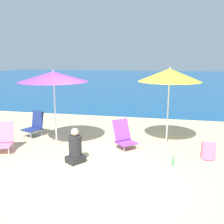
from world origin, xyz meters
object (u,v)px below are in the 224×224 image
object	(u,v)px
beach_umbrella_yellow	(170,75)
beach_umbrella_purple	(53,77)
beach_chair_pink	(4,138)
person_seated_near	(75,149)
beach_chair_navy	(35,124)
backpack_pink	(208,151)
water_bottle	(173,162)
seagull	(126,130)
beach_chair_purple	(124,135)

from	to	relation	value
beach_umbrella_yellow	beach_umbrella_purple	xyz separation A→B (m)	(-3.13, -0.80, -0.03)
beach_chair_pink	person_seated_near	bearing A→B (deg)	-26.56
beach_umbrella_purple	person_seated_near	bearing A→B (deg)	-46.31
beach_chair_pink	beach_chair_navy	bearing A→B (deg)	66.87
person_seated_near	backpack_pink	world-z (taller)	person_seated_near
beach_chair_pink	water_bottle	bearing A→B (deg)	-18.92
beach_umbrella_purple	beach_chair_pink	size ratio (longest dim) A/B	2.77
water_bottle	beach_umbrella_purple	bearing A→B (deg)	167.77
beach_chair_navy	seagull	size ratio (longest dim) A/B	2.99
beach_chair_navy	water_bottle	xyz separation A→B (m)	(4.39, -1.49, -0.28)
beach_chair_navy	water_bottle	size ratio (longest dim) A/B	3.15
backpack_pink	beach_chair_pink	bearing A→B (deg)	-174.01
beach_chair_pink	seagull	xyz separation A→B (m)	(3.03, 2.19, -0.23)
beach_chair_pink	water_bottle	world-z (taller)	beach_chair_pink
seagull	beach_umbrella_purple	bearing A→B (deg)	-139.88
beach_umbrella_purple	seagull	world-z (taller)	beach_umbrella_purple
beach_umbrella_purple	water_bottle	bearing A→B (deg)	-12.23
beach_umbrella_purple	beach_chair_purple	xyz separation A→B (m)	(1.93, 0.26, -1.65)
beach_chair_purple	seagull	xyz separation A→B (m)	(-0.13, 1.25, -0.22)
beach_chair_navy	backpack_pink	size ratio (longest dim) A/B	1.87
beach_umbrella_yellow	water_bottle	bearing A→B (deg)	-84.21
beach_umbrella_yellow	beach_chair_purple	xyz separation A→B (m)	(-1.20, -0.53, -1.68)
beach_chair_navy	seagull	bearing A→B (deg)	36.06
beach_umbrella_yellow	person_seated_near	world-z (taller)	beach_umbrella_yellow
backpack_pink	beach_chair_navy	bearing A→B (deg)	170.44
beach_chair_pink	seagull	world-z (taller)	beach_chair_pink
backpack_pink	person_seated_near	bearing A→B (deg)	-164.84
beach_chair_pink	beach_chair_purple	bearing A→B (deg)	-1.86
beach_umbrella_yellow	beach_chair_purple	size ratio (longest dim) A/B	2.83
backpack_pink	seagull	xyz separation A→B (m)	(-2.36, 1.63, -0.07)
backpack_pink	seagull	bearing A→B (deg)	145.39
backpack_pink	water_bottle	size ratio (longest dim) A/B	1.69
beach_chair_navy	person_seated_near	xyz separation A→B (m)	(2.05, -1.76, -0.03)
beach_chair_navy	water_bottle	world-z (taller)	beach_chair_navy
person_seated_near	seagull	xyz separation A→B (m)	(0.86, 2.50, -0.21)
beach_umbrella_purple	person_seated_near	distance (m)	2.15
beach_umbrella_purple	beach_chair_pink	bearing A→B (deg)	-151.06
person_seated_near	water_bottle	distance (m)	2.37
beach_chair_purple	backpack_pink	bearing A→B (deg)	-53.51
beach_chair_pink	water_bottle	distance (m)	4.52
beach_umbrella_yellow	beach_umbrella_purple	world-z (taller)	beach_umbrella_yellow
beach_chair_navy	beach_chair_pink	bearing A→B (deg)	-72.92
beach_chair_pink	person_seated_near	distance (m)	2.19
person_seated_near	backpack_pink	size ratio (longest dim) A/B	2.01
beach_umbrella_yellow	person_seated_near	bearing A→B (deg)	-140.83
beach_umbrella_yellow	beach_chair_purple	bearing A→B (deg)	-155.98
beach_chair_purple	person_seated_near	size ratio (longest dim) A/B	0.93
beach_umbrella_yellow	beach_umbrella_purple	distance (m)	3.23
beach_umbrella_purple	backpack_pink	distance (m)	4.54
beach_umbrella_purple	water_bottle	distance (m)	3.87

